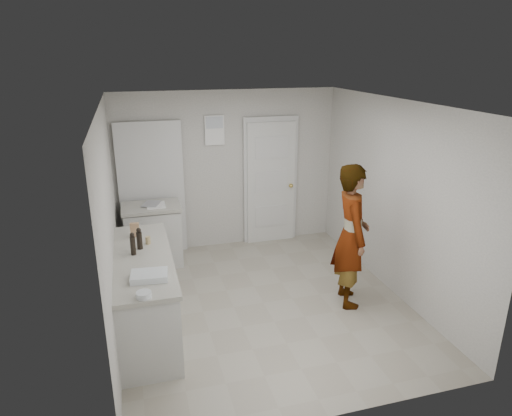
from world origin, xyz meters
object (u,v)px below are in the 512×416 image
object	(u,v)px
cake_mix_box	(135,230)
oil_cruet_b	(133,244)
egg_bowl	(144,295)
oil_cruet_a	(139,239)
person	(351,236)
baking_dish	(149,276)
spice_jar	(148,240)

from	to	relation	value
cake_mix_box	oil_cruet_b	world-z (taller)	oil_cruet_b
cake_mix_box	egg_bowl	bearing A→B (deg)	-83.15
oil_cruet_a	egg_bowl	world-z (taller)	oil_cruet_a
oil_cruet_b	egg_bowl	xyz separation A→B (m)	(0.06, -0.98, -0.10)
oil_cruet_a	person	bearing A→B (deg)	-5.82
cake_mix_box	baking_dish	xyz separation A→B (m)	(0.10, -1.15, -0.06)
spice_jar	baking_dish	size ratio (longest dim) A/B	0.24
person	cake_mix_box	xyz separation A→B (m)	(-2.55, 0.64, 0.11)
oil_cruet_b	cake_mix_box	bearing A→B (deg)	86.41
spice_jar	oil_cruet_a	xyz separation A→B (m)	(-0.10, -0.12, 0.08)
spice_jar	egg_bowl	distance (m)	1.24
cake_mix_box	oil_cruet_b	bearing A→B (deg)	-87.94
cake_mix_box	egg_bowl	distance (m)	1.50
oil_cruet_a	egg_bowl	xyz separation A→B (m)	(-0.01, -1.12, -0.09)
oil_cruet_a	spice_jar	bearing A→B (deg)	50.28
spice_jar	egg_bowl	bearing A→B (deg)	-94.90
person	oil_cruet_b	size ratio (longest dim) A/B	6.92
spice_jar	egg_bowl	size ratio (longest dim) A/B	0.64
person	oil_cruet_a	size ratio (longest dim) A/B	7.13
person	baking_dish	distance (m)	2.50
person	spice_jar	distance (m)	2.44
cake_mix_box	egg_bowl	xyz separation A→B (m)	(0.03, -1.50, -0.06)
spice_jar	egg_bowl	xyz separation A→B (m)	(-0.11, -1.23, -0.02)
oil_cruet_b	baking_dish	size ratio (longest dim) A/B	0.69
cake_mix_box	oil_cruet_b	distance (m)	0.53
egg_bowl	baking_dish	bearing A→B (deg)	78.97
cake_mix_box	baking_dish	size ratio (longest dim) A/B	0.46
oil_cruet_b	baking_dish	world-z (taller)	oil_cruet_b
baking_dish	egg_bowl	bearing A→B (deg)	-101.03
cake_mix_box	spice_jar	xyz separation A→B (m)	(0.14, -0.27, -0.04)
oil_cruet_b	person	bearing A→B (deg)	-2.49
baking_dish	person	bearing A→B (deg)	11.73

